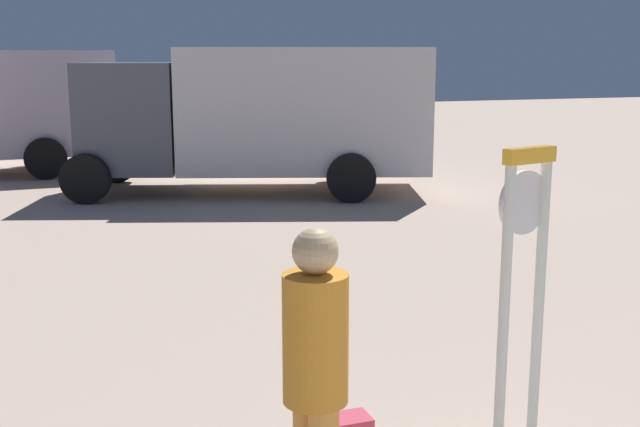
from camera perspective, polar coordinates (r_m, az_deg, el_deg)
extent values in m
cylinder|color=silver|center=(5.22, 13.19, -7.28)|extent=(0.07, 0.07, 1.96)
cylinder|color=silver|center=(5.45, 15.57, -6.60)|extent=(0.07, 0.07, 1.96)
cube|color=yellow|center=(5.11, 14.97, 4.11)|extent=(0.41, 0.17, 0.10)
cylinder|color=white|center=(5.18, 14.56, 0.78)|extent=(0.41, 0.13, 0.41)
cube|color=black|center=(5.20, 14.35, 0.83)|extent=(0.05, 0.02, 0.10)
cube|color=black|center=(5.20, 14.35, 0.83)|extent=(0.15, 0.05, 0.06)
cylinder|color=orange|center=(4.07, -0.34, -9.05)|extent=(0.34, 0.34, 0.68)
sphere|color=tan|center=(3.93, -0.34, -2.75)|extent=(0.24, 0.24, 0.24)
cube|color=silver|center=(15.33, -1.18, 7.58)|extent=(5.19, 3.75, 2.33)
cube|color=#4C505C|center=(15.67, -13.36, 6.85)|extent=(2.42, 2.71, 2.05)
cube|color=black|center=(15.85, -16.66, 8.22)|extent=(0.64, 1.81, 0.90)
cylinder|color=black|center=(17.09, -14.57, 3.69)|extent=(0.93, 0.53, 0.90)
cylinder|color=black|center=(14.77, -16.64, 2.42)|extent=(0.93, 0.53, 0.90)
cylinder|color=black|center=(16.67, 1.73, 3.86)|extent=(0.93, 0.53, 0.90)
cylinder|color=black|center=(14.29, 2.27, 2.60)|extent=(0.93, 0.53, 0.90)
cube|color=silver|center=(19.06, -21.97, 7.46)|extent=(4.73, 2.36, 2.29)
cylinder|color=black|center=(20.31, -19.57, 4.56)|extent=(0.90, 0.27, 0.90)
cylinder|color=black|center=(18.02, -19.29, 3.79)|extent=(0.90, 0.27, 0.90)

